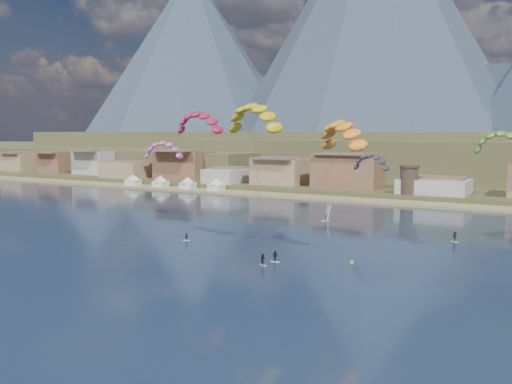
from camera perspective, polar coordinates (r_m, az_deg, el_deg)
ground at (r=76.96m, az=-12.13°, el=-9.64°), size 2400.00×2400.00×0.00m
beach at (r=169.63m, az=12.55°, el=-0.98°), size 2200.00×12.00×0.90m
town at (r=198.77m, az=2.93°, el=2.42°), size 400.00×24.00×12.00m
watchtower at (r=175.28m, az=14.94°, el=1.20°), size 5.82×5.82×8.60m
beach_tents at (r=205.10m, az=-8.20°, el=1.28°), size 43.40×6.40×5.00m
kitesurfer_red at (r=117.08m, az=-5.66°, el=7.21°), size 10.70×11.87×25.85m
kitesurfer_yellow at (r=100.20m, az=-0.16°, el=7.75°), size 14.85×15.22×27.48m
kitesurfer_orange at (r=94.36m, az=8.64°, el=6.04°), size 14.28×14.73×24.37m
kitesurfer_green at (r=120.93m, az=23.07°, el=4.78°), size 12.07×12.51×22.33m
distant_kite_pink at (r=137.21m, az=-9.19°, el=4.43°), size 10.29×7.42×19.95m
distant_kite_dark at (r=138.04m, az=11.34°, el=3.22°), size 9.36×6.17×17.18m
windsurfer at (r=132.68m, az=7.03°, el=-2.39°), size 2.22×2.43×3.86m
buoy at (r=92.10m, az=9.49°, el=-6.91°), size 0.60×0.60×0.60m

